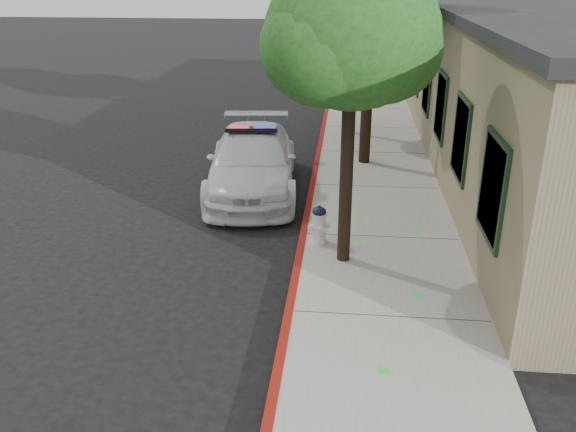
# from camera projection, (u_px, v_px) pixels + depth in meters

# --- Properties ---
(ground) EXTENTS (120.00, 120.00, 0.00)m
(ground) POSITION_uv_depth(u_px,v_px,m) (285.00, 319.00, 9.49)
(ground) COLOR black
(ground) RESTS_ON ground
(sidewalk) EXTENTS (3.20, 60.00, 0.15)m
(sidewalk) POSITION_uv_depth(u_px,v_px,m) (379.00, 240.00, 12.07)
(sidewalk) COLOR gray
(sidewalk) RESTS_ON ground
(red_curb) EXTENTS (0.14, 60.00, 0.16)m
(red_curb) POSITION_uv_depth(u_px,v_px,m) (303.00, 236.00, 12.21)
(red_curb) COLOR maroon
(red_curb) RESTS_ON ground
(clapboard_building) EXTENTS (7.30, 20.89, 4.24)m
(clapboard_building) POSITION_uv_depth(u_px,v_px,m) (563.00, 88.00, 16.33)
(clapboard_building) COLOR #867958
(clapboard_building) RESTS_ON ground
(police_car) EXTENTS (2.63, 5.36, 1.62)m
(police_car) POSITION_uv_depth(u_px,v_px,m) (252.00, 162.00, 14.68)
(police_car) COLOR silver
(police_car) RESTS_ON ground
(fire_hydrant) EXTENTS (0.44, 0.38, 0.77)m
(fire_hydrant) POSITION_uv_depth(u_px,v_px,m) (319.00, 224.00, 11.64)
(fire_hydrant) COLOR white
(fire_hydrant) RESTS_ON sidewalk
(street_tree_near) EXTENTS (2.98, 2.86, 5.23)m
(street_tree_near) POSITION_uv_depth(u_px,v_px,m) (352.00, 41.00, 9.61)
(street_tree_near) COLOR black
(street_tree_near) RESTS_ON sidewalk
(street_tree_far) EXTENTS (2.79, 2.55, 4.82)m
(street_tree_far) POSITION_uv_depth(u_px,v_px,m) (356.00, 17.00, 18.16)
(street_tree_far) COLOR black
(street_tree_far) RESTS_ON sidewalk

